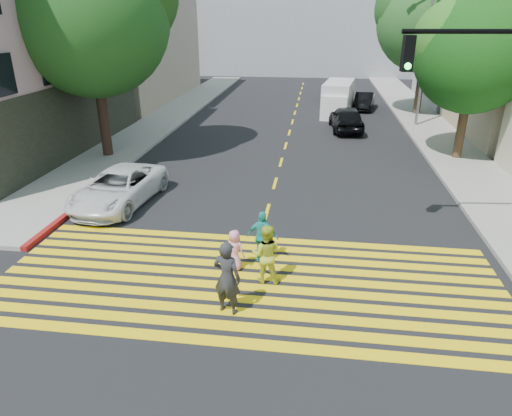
% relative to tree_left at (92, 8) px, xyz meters
% --- Properties ---
extents(ground, '(120.00, 120.00, 0.00)m').
position_rel_tree_left_xyz_m(ground, '(8.51, -11.77, -6.81)').
color(ground, black).
extents(sidewalk_left, '(3.00, 40.00, 0.15)m').
position_rel_tree_left_xyz_m(sidewalk_left, '(0.01, 10.23, -6.73)').
color(sidewalk_left, gray).
rests_on(sidewalk_left, ground).
extents(sidewalk_right, '(3.00, 60.00, 0.15)m').
position_rel_tree_left_xyz_m(sidewalk_right, '(17.01, 3.23, -6.73)').
color(sidewalk_right, gray).
rests_on(sidewalk_right, ground).
extents(curb_red, '(0.20, 8.00, 0.16)m').
position_rel_tree_left_xyz_m(curb_red, '(1.61, -5.77, -6.73)').
color(curb_red, maroon).
rests_on(curb_red, ground).
extents(crosswalk, '(13.40, 5.30, 0.01)m').
position_rel_tree_left_xyz_m(crosswalk, '(8.51, -10.49, -6.80)').
color(crosswalk, yellow).
rests_on(crosswalk, ground).
extents(lane_line, '(0.12, 34.40, 0.01)m').
position_rel_tree_left_xyz_m(lane_line, '(8.51, 10.73, -6.80)').
color(lane_line, yellow).
rests_on(lane_line, ground).
extents(building_left_tan, '(12.00, 16.00, 10.00)m').
position_rel_tree_left_xyz_m(building_left_tan, '(-7.49, 16.23, -1.81)').
color(building_left_tan, tan).
rests_on(building_left_tan, ground).
extents(building_right_grey, '(10.00, 10.00, 10.00)m').
position_rel_tree_left_xyz_m(building_right_grey, '(23.51, 18.23, -1.81)').
color(building_right_grey, gray).
rests_on(building_right_grey, ground).
extents(backdrop_block, '(30.00, 8.00, 12.00)m').
position_rel_tree_left_xyz_m(backdrop_block, '(8.51, 36.23, -0.81)').
color(backdrop_block, gray).
rests_on(backdrop_block, ground).
extents(tree_left, '(9.25, 9.25, 10.10)m').
position_rel_tree_left_xyz_m(tree_left, '(0.00, 0.00, 0.00)').
color(tree_left, black).
rests_on(tree_left, ground).
extents(tree_right_near, '(6.78, 6.51, 7.68)m').
position_rel_tree_left_xyz_m(tree_right_near, '(17.04, 1.78, -1.61)').
color(tree_right_near, black).
rests_on(tree_right_near, ground).
extents(tree_right_far, '(8.72, 8.39, 9.73)m').
position_rel_tree_left_xyz_m(tree_right_far, '(17.11, 12.54, -0.23)').
color(tree_right_far, black).
rests_on(tree_right_far, ground).
extents(pedestrian_man, '(0.78, 0.62, 1.86)m').
position_rel_tree_left_xyz_m(pedestrian_man, '(8.25, -11.86, -5.88)').
color(pedestrian_man, '#29292B').
rests_on(pedestrian_man, ground).
extents(pedestrian_woman, '(0.80, 0.62, 1.63)m').
position_rel_tree_left_xyz_m(pedestrian_woman, '(8.99, -10.40, -5.99)').
color(pedestrian_woman, gold).
rests_on(pedestrian_woman, ground).
extents(pedestrian_child, '(0.67, 0.56, 1.17)m').
position_rel_tree_left_xyz_m(pedestrian_child, '(8.06, -9.87, -6.22)').
color(pedestrian_child, pink).
rests_on(pedestrian_child, ground).
extents(pedestrian_extra, '(0.93, 0.48, 1.53)m').
position_rel_tree_left_xyz_m(pedestrian_extra, '(8.78, -9.32, -6.04)').
color(pedestrian_extra, teal).
rests_on(pedestrian_extra, ground).
extents(white_sedan, '(2.62, 4.89, 1.31)m').
position_rel_tree_left_xyz_m(white_sedan, '(2.98, -5.80, -6.15)').
color(white_sedan, silver).
rests_on(white_sedan, ground).
extents(dark_car_near, '(2.13, 4.53, 1.50)m').
position_rel_tree_left_xyz_m(dark_car_near, '(11.88, 7.22, -6.06)').
color(dark_car_near, black).
rests_on(dark_car_near, ground).
extents(silver_car, '(2.62, 5.26, 1.47)m').
position_rel_tree_left_xyz_m(silver_car, '(11.51, 19.59, -6.07)').
color(silver_car, '#A4A5A6').
rests_on(silver_car, ground).
extents(dark_car_parked, '(1.91, 3.90, 1.23)m').
position_rel_tree_left_xyz_m(dark_car_parked, '(13.51, 14.28, -6.19)').
color(dark_car_parked, black).
rests_on(dark_car_parked, ground).
extents(white_van, '(2.43, 4.99, 2.26)m').
position_rel_tree_left_xyz_m(white_van, '(11.46, 11.85, -5.73)').
color(white_van, silver).
rests_on(white_van, ground).
extents(traffic_signal, '(4.49, 0.76, 6.59)m').
position_rel_tree_left_xyz_m(traffic_signal, '(15.37, -7.32, -2.54)').
color(traffic_signal, black).
rests_on(traffic_signal, ground).
extents(street_lamp, '(2.08, 0.35, 9.18)m').
position_rel_tree_left_xyz_m(street_lamp, '(16.10, 8.75, -1.54)').
color(street_lamp, gray).
rests_on(street_lamp, ground).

